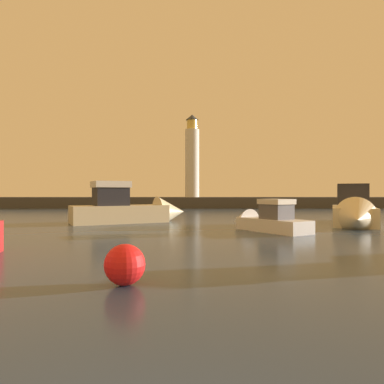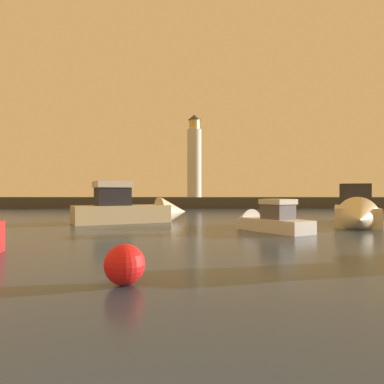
{
  "view_description": "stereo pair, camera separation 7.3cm",
  "coord_description": "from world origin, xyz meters",
  "px_view_note": "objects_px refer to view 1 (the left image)",
  "views": [
    {
      "loc": [
        0.52,
        -1.42,
        2.28
      ],
      "look_at": [
        0.68,
        20.01,
        2.33
      ],
      "focal_mm": 33.28,
      "sensor_mm": 36.0,
      "label": 1
    },
    {
      "loc": [
        0.59,
        -1.42,
        2.28
      ],
      "look_at": [
        0.68,
        20.01,
        2.33
      ],
      "focal_mm": 33.28,
      "sensor_mm": 36.0,
      "label": 2
    }
  ],
  "objects_px": {
    "motorboat_3": "(354,213)",
    "motorboat_4": "(134,209)",
    "lighthouse": "(192,158)",
    "mooring_buoy": "(125,265)",
    "motorboat_0": "(262,221)"
  },
  "relations": [
    {
      "from": "motorboat_4",
      "to": "motorboat_0",
      "type": "bearing_deg",
      "value": -33.82
    },
    {
      "from": "motorboat_3",
      "to": "motorboat_4",
      "type": "relative_size",
      "value": 1.05
    },
    {
      "from": "motorboat_4",
      "to": "mooring_buoy",
      "type": "xyz_separation_m",
      "value": [
        2.68,
        -18.69,
        -0.49
      ]
    },
    {
      "from": "motorboat_4",
      "to": "mooring_buoy",
      "type": "height_order",
      "value": "motorboat_4"
    },
    {
      "from": "lighthouse",
      "to": "motorboat_3",
      "type": "height_order",
      "value": "lighthouse"
    },
    {
      "from": "motorboat_3",
      "to": "motorboat_4",
      "type": "height_order",
      "value": "motorboat_4"
    },
    {
      "from": "motorboat_0",
      "to": "motorboat_4",
      "type": "height_order",
      "value": "motorboat_4"
    },
    {
      "from": "motorboat_3",
      "to": "motorboat_4",
      "type": "xyz_separation_m",
      "value": [
        -15.64,
        3.03,
        0.1
      ]
    },
    {
      "from": "motorboat_3",
      "to": "motorboat_0",
      "type": "bearing_deg",
      "value": -157.91
    },
    {
      "from": "motorboat_3",
      "to": "motorboat_4",
      "type": "bearing_deg",
      "value": 169.04
    },
    {
      "from": "lighthouse",
      "to": "mooring_buoy",
      "type": "relative_size",
      "value": 12.43
    },
    {
      "from": "lighthouse",
      "to": "mooring_buoy",
      "type": "xyz_separation_m",
      "value": [
        -2.01,
        -45.67,
        -7.11
      ]
    },
    {
      "from": "mooring_buoy",
      "to": "motorboat_4",
      "type": "bearing_deg",
      "value": 98.16
    },
    {
      "from": "motorboat_0",
      "to": "motorboat_4",
      "type": "xyz_separation_m",
      "value": [
        -8.71,
        5.84,
        0.42
      ]
    },
    {
      "from": "motorboat_0",
      "to": "motorboat_3",
      "type": "relative_size",
      "value": 0.62
    }
  ]
}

